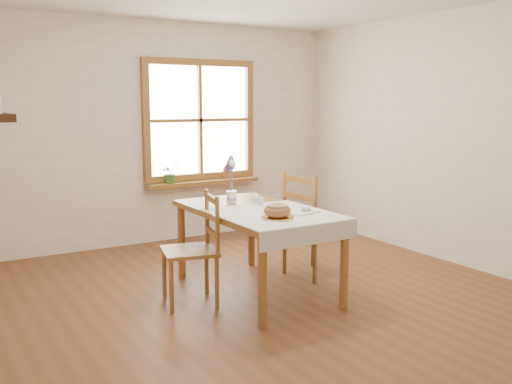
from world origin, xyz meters
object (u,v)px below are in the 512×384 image
Objects in this scene: dining_table at (256,218)px; chair_left at (189,249)px; flower_vase at (231,197)px; chair_right at (314,224)px; bread_plate at (277,218)px.

chair_left is (-0.63, 0.03, -0.20)m from dining_table.
flower_vase is (0.58, 0.34, 0.34)m from chair_left.
chair_right is 9.69× the size of flower_vase.
flower_vase is at bearing 86.95° from bread_plate.
bread_plate is 2.43× the size of flower_vase.
flower_vase is (-0.05, 0.36, 0.14)m from dining_table.
chair_left is 0.92× the size of chair_right.
chair_right is at bearing 11.23° from dining_table.
chair_left is 0.80m from bread_plate.
chair_left is at bearing 84.77° from chair_right.
chair_left reaches higher than dining_table.
bread_plate is (-0.84, -0.63, 0.26)m from chair_right.
chair_right reaches higher than bread_plate.
chair_left is at bearing 177.29° from dining_table.
flower_vase is (0.05, 0.85, 0.04)m from bread_plate.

